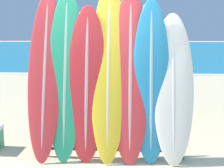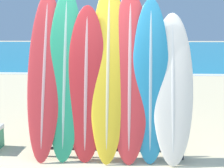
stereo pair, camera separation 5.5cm
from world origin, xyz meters
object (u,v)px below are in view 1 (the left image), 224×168
(surfboard_slot_2, at_px, (87,83))
(person_far_left, at_px, (114,68))
(surfboard_rack, at_px, (109,124))
(person_near_water, at_px, (59,79))
(surfboard_slot_3, at_px, (109,71))
(surfboard_slot_1, at_px, (65,74))
(surfboard_slot_6, at_px, (173,88))
(surfboard_slot_5, at_px, (151,80))
(person_mid_beach, at_px, (99,64))
(surfboard_slot_4, at_px, (130,76))
(surfboard_slot_0, at_px, (45,75))

(surfboard_slot_2, bearing_deg, person_far_left, 86.64)
(surfboard_rack, relative_size, person_near_water, 1.41)
(surfboard_slot_3, height_order, person_near_water, surfboard_slot_3)
(surfboard_slot_1, relative_size, surfboard_slot_6, 1.17)
(person_near_water, height_order, person_far_left, person_far_left)
(surfboard_slot_5, bearing_deg, person_far_left, 100.50)
(surfboard_slot_1, distance_m, surfboard_slot_2, 0.33)
(surfboard_slot_6, relative_size, person_mid_beach, 1.26)
(surfboard_slot_1, bearing_deg, surfboard_slot_4, -0.45)
(surfboard_slot_6, bearing_deg, person_mid_beach, 107.11)
(surfboard_slot_0, distance_m, surfboard_slot_1, 0.29)
(surfboard_slot_1, bearing_deg, surfboard_slot_5, -1.61)
(surfboard_slot_2, height_order, surfboard_slot_5, surfboard_slot_5)
(surfboard_slot_2, bearing_deg, surfboard_slot_0, 176.12)
(surfboard_slot_2, relative_size, surfboard_slot_5, 0.96)
(person_near_water, bearing_deg, surfboard_slot_6, 123.69)
(surfboard_slot_3, xyz_separation_m, person_far_left, (-0.09, 3.61, -0.35))
(surfboard_slot_1, distance_m, surfboard_slot_3, 0.61)
(person_far_left, bearing_deg, surfboard_slot_0, 101.94)
(surfboard_slot_5, relative_size, surfboard_slot_6, 1.10)
(surfboard_slot_3, xyz_separation_m, surfboard_slot_5, (0.59, -0.04, -0.11))
(person_mid_beach, bearing_deg, surfboard_slot_6, 42.45)
(surfboard_slot_4, height_order, surfboard_slot_6, surfboard_slot_4)
(surfboard_slot_5, bearing_deg, surfboard_slot_4, 174.69)
(surfboard_slot_6, distance_m, person_mid_beach, 5.06)
(surfboard_slot_6, bearing_deg, surfboard_slot_4, 175.87)
(surfboard_slot_0, xyz_separation_m, person_near_water, (-0.27, 2.03, -0.36))
(surfboard_rack, bearing_deg, surfboard_slot_4, 7.24)
(surfboard_slot_2, height_order, surfboard_slot_4, surfboard_slot_4)
(surfboard_slot_3, bearing_deg, surfboard_slot_2, -171.46)
(surfboard_rack, height_order, surfboard_slot_2, surfboard_slot_2)
(surfboard_slot_4, bearing_deg, surfboard_slot_3, 177.34)
(surfboard_slot_4, bearing_deg, surfboard_slot_2, -177.03)
(person_mid_beach, height_order, person_far_left, person_mid_beach)
(surfboard_slot_5, bearing_deg, surfboard_rack, -178.92)
(surfboard_rack, relative_size, person_far_left, 1.31)
(surfboard_slot_1, relative_size, person_near_water, 1.58)
(surfboard_slot_3, bearing_deg, surfboard_rack, -82.29)
(surfboard_slot_6, bearing_deg, surfboard_slot_3, 176.37)
(surfboard_slot_6, bearing_deg, surfboard_slot_0, 178.35)
(person_mid_beach, bearing_deg, surfboard_slot_5, 39.14)
(surfboard_rack, relative_size, surfboard_slot_1, 0.89)
(surfboard_slot_3, xyz_separation_m, person_mid_beach, (-0.60, 4.78, -0.35))
(surfboard_slot_1, distance_m, surfboard_slot_4, 0.91)
(surfboard_slot_3, bearing_deg, surfboard_slot_1, -179.35)
(surfboard_rack, xyz_separation_m, surfboard_slot_0, (-0.91, 0.05, 0.70))
(surfboard_rack, distance_m, person_far_left, 3.68)
(person_mid_beach, xyz_separation_m, person_far_left, (0.51, -1.17, -0.00))
(surfboard_slot_5, xyz_separation_m, person_far_left, (-0.68, 3.65, -0.24))
(surfboard_slot_1, xyz_separation_m, person_near_water, (-0.56, 2.03, -0.37))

